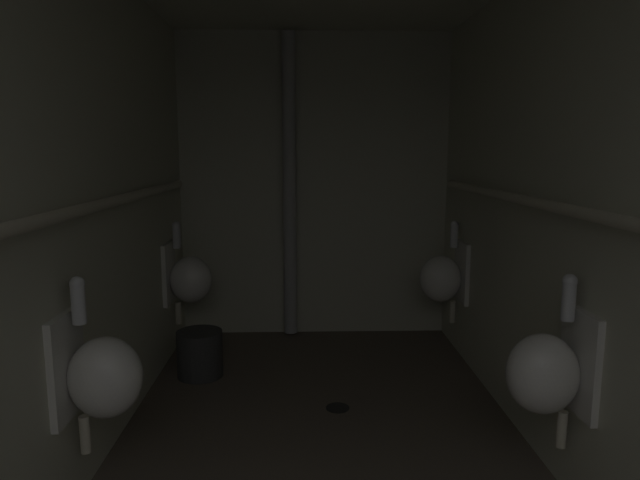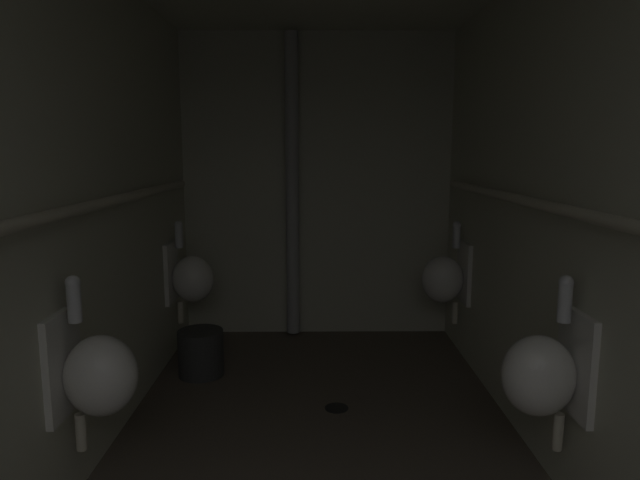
{
  "view_description": "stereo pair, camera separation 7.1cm",
  "coord_description": "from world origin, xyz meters",
  "px_view_note": "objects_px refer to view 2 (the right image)",
  "views": [
    {
      "loc": [
        -0.09,
        0.06,
        1.5
      ],
      "look_at": [
        0.01,
        3.48,
        0.96
      ],
      "focal_mm": 31.52,
      "sensor_mm": 36.0,
      "label": 1
    },
    {
      "loc": [
        -0.02,
        0.06,
        1.5
      ],
      "look_at": [
        0.01,
        3.48,
        0.96
      ],
      "focal_mm": 31.52,
      "sensor_mm": 36.0,
      "label": 2
    }
  ],
  "objects_px": {
    "waste_bin": "(201,353)",
    "urinal_left_mid": "(96,373)",
    "urinal_right_mid": "(544,373)",
    "standpipe_back_wall": "(292,188)",
    "floor_drain": "(337,408)",
    "urinal_left_far": "(190,277)",
    "urinal_right_far": "(446,278)"
  },
  "relations": [
    {
      "from": "urinal_left_far",
      "to": "urinal_right_far",
      "type": "height_order",
      "value": "same"
    },
    {
      "from": "urinal_right_mid",
      "to": "standpipe_back_wall",
      "type": "bearing_deg",
      "value": 116.49
    },
    {
      "from": "urinal_left_far",
      "to": "waste_bin",
      "type": "relative_size",
      "value": 2.44
    },
    {
      "from": "urinal_left_far",
      "to": "urinal_right_mid",
      "type": "bearing_deg",
      "value": -43.99
    },
    {
      "from": "urinal_left_far",
      "to": "standpipe_back_wall",
      "type": "height_order",
      "value": "standpipe_back_wall"
    },
    {
      "from": "urinal_right_far",
      "to": "floor_drain",
      "type": "relative_size",
      "value": 5.39
    },
    {
      "from": "urinal_right_far",
      "to": "standpipe_back_wall",
      "type": "distance_m",
      "value": 1.38
    },
    {
      "from": "floor_drain",
      "to": "waste_bin",
      "type": "xyz_separation_m",
      "value": [
        -0.9,
        0.52,
        0.15
      ]
    },
    {
      "from": "standpipe_back_wall",
      "to": "waste_bin",
      "type": "height_order",
      "value": "standpipe_back_wall"
    },
    {
      "from": "waste_bin",
      "to": "urinal_left_mid",
      "type": "bearing_deg",
      "value": -95.56
    },
    {
      "from": "floor_drain",
      "to": "urinal_left_mid",
      "type": "bearing_deg",
      "value": -139.07
    },
    {
      "from": "standpipe_back_wall",
      "to": "urinal_left_mid",
      "type": "bearing_deg",
      "value": -108.04
    },
    {
      "from": "urinal_left_far",
      "to": "waste_bin",
      "type": "xyz_separation_m",
      "value": [
        0.14,
        -0.36,
        -0.44
      ]
    },
    {
      "from": "urinal_left_mid",
      "to": "standpipe_back_wall",
      "type": "height_order",
      "value": "standpipe_back_wall"
    },
    {
      "from": "urinal_left_mid",
      "to": "urinal_right_mid",
      "type": "distance_m",
      "value": 1.86
    },
    {
      "from": "urinal_right_mid",
      "to": "urinal_right_far",
      "type": "height_order",
      "value": "same"
    },
    {
      "from": "urinal_right_far",
      "to": "floor_drain",
      "type": "xyz_separation_m",
      "value": [
        -0.82,
        -0.85,
        -0.59
      ]
    },
    {
      "from": "urinal_left_far",
      "to": "urinal_right_mid",
      "type": "xyz_separation_m",
      "value": [
        1.86,
        -1.79,
        0.0
      ]
    },
    {
      "from": "urinal_right_far",
      "to": "waste_bin",
      "type": "relative_size",
      "value": 2.44
    },
    {
      "from": "urinal_left_mid",
      "to": "waste_bin",
      "type": "relative_size",
      "value": 2.44
    },
    {
      "from": "urinal_left_far",
      "to": "waste_bin",
      "type": "height_order",
      "value": "urinal_left_far"
    },
    {
      "from": "urinal_left_mid",
      "to": "urinal_right_mid",
      "type": "height_order",
      "value": "same"
    },
    {
      "from": "urinal_left_far",
      "to": "standpipe_back_wall",
      "type": "distance_m",
      "value": 1.06
    },
    {
      "from": "urinal_left_mid",
      "to": "floor_drain",
      "type": "height_order",
      "value": "urinal_left_mid"
    },
    {
      "from": "urinal_left_mid",
      "to": "waste_bin",
      "type": "xyz_separation_m",
      "value": [
        0.14,
        1.41,
        -0.44
      ]
    },
    {
      "from": "urinal_left_far",
      "to": "urinal_left_mid",
      "type": "bearing_deg",
      "value": -90.0
    },
    {
      "from": "urinal_left_far",
      "to": "urinal_right_mid",
      "type": "relative_size",
      "value": 1.0
    },
    {
      "from": "urinal_right_mid",
      "to": "standpipe_back_wall",
      "type": "relative_size",
      "value": 0.32
    },
    {
      "from": "urinal_right_far",
      "to": "standpipe_back_wall",
      "type": "height_order",
      "value": "standpipe_back_wall"
    },
    {
      "from": "standpipe_back_wall",
      "to": "floor_drain",
      "type": "relative_size",
      "value": 16.96
    },
    {
      "from": "standpipe_back_wall",
      "to": "waste_bin",
      "type": "bearing_deg",
      "value": -125.58
    },
    {
      "from": "urinal_left_mid",
      "to": "waste_bin",
      "type": "distance_m",
      "value": 1.49
    }
  ]
}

